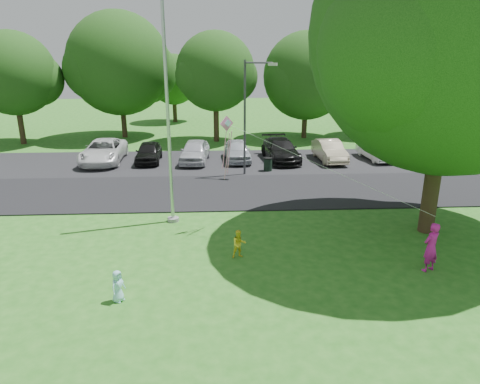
{
  "coord_description": "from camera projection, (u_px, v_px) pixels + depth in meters",
  "views": [
    {
      "loc": [
        -1.54,
        -12.42,
        6.9
      ],
      "look_at": [
        -0.65,
        4.0,
        1.6
      ],
      "focal_mm": 32.0,
      "sensor_mm": 36.0,
      "label": 1
    }
  ],
  "objects": [
    {
      "name": "flagpole",
      "position": [
        168.0,
        125.0,
        17.29
      ],
      "size": [
        0.5,
        0.5,
        10.0
      ],
      "color": "#B7BABF",
      "rests_on": "ground"
    },
    {
      "name": "big_tree",
      "position": [
        452.0,
        41.0,
        15.19
      ],
      "size": [
        10.78,
        10.27,
        12.79
      ],
      "rotation": [
        0.0,
        0.0,
        0.07
      ],
      "color": "#332316",
      "rests_on": "ground"
    },
    {
      "name": "park_road",
      "position": [
        247.0,
        191.0,
        22.54
      ],
      "size": [
        60.0,
        6.0,
        0.06
      ],
      "primitive_type": "cube",
      "color": "black",
      "rests_on": "ground"
    },
    {
      "name": "woman",
      "position": [
        431.0,
        247.0,
        14.07
      ],
      "size": [
        0.73,
        0.63,
        1.7
      ],
      "primitive_type": "imported",
      "rotation": [
        0.0,
        0.0,
        3.58
      ],
      "color": "#D01B98",
      "rests_on": "ground"
    },
    {
      "name": "tree_row",
      "position": [
        254.0,
        70.0,
        35.36
      ],
      "size": [
        64.35,
        11.94,
        10.88
      ],
      "color": "#332316",
      "rests_on": "ground"
    },
    {
      "name": "street_lamp",
      "position": [
        249.0,
        108.0,
        24.42
      ],
      "size": [
        1.84,
        0.63,
        6.63
      ],
      "rotation": [
        0.0,
        0.0,
        -0.25
      ],
      "color": "#3F3F44",
      "rests_on": "ground"
    },
    {
      "name": "child_yellow",
      "position": [
        239.0,
        244.0,
        15.1
      ],
      "size": [
        0.58,
        0.49,
        1.03
      ],
      "primitive_type": "imported",
      "rotation": [
        0.0,
        0.0,
        0.23
      ],
      "color": "yellow",
      "rests_on": "ground"
    },
    {
      "name": "parked_cars",
      "position": [
        219.0,
        151.0,
        28.57
      ],
      "size": [
        20.49,
        5.43,
        1.49
      ],
      "color": "silver",
      "rests_on": "ground"
    },
    {
      "name": "parking_strip",
      "position": [
        240.0,
        162.0,
        28.72
      ],
      "size": [
        42.0,
        7.0,
        0.06
      ],
      "primitive_type": "cube",
      "color": "black",
      "rests_on": "ground"
    },
    {
      "name": "child_blue",
      "position": [
        118.0,
        286.0,
        12.41
      ],
      "size": [
        0.51,
        0.57,
        0.98
      ],
      "primitive_type": "imported",
      "rotation": [
        0.0,
        0.0,
        1.03
      ],
      "color": "#99DFEB",
      "rests_on": "ground"
    },
    {
      "name": "horizon_trees",
      "position": [
        269.0,
        80.0,
        45.08
      ],
      "size": [
        77.46,
        7.2,
        7.02
      ],
      "color": "#332316",
      "rests_on": "ground"
    },
    {
      "name": "kite",
      "position": [
        232.0,
        136.0,
        16.63
      ],
      "size": [
        6.87,
        4.39,
        2.72
      ],
      "rotation": [
        0.0,
        0.0,
        0.54
      ],
      "color": "pink",
      "rests_on": "ground"
    },
    {
      "name": "ground",
      "position": [
        266.0,
        275.0,
        14.0
      ],
      "size": [
        120.0,
        120.0,
        0.0
      ],
      "primitive_type": "plane",
      "color": "#276B1C",
      "rests_on": "ground"
    },
    {
      "name": "trash_can",
      "position": [
        268.0,
        165.0,
        26.3
      ],
      "size": [
        0.55,
        0.55,
        0.87
      ],
      "rotation": [
        0.0,
        0.0,
        -0.09
      ],
      "color": "black",
      "rests_on": "ground"
    }
  ]
}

